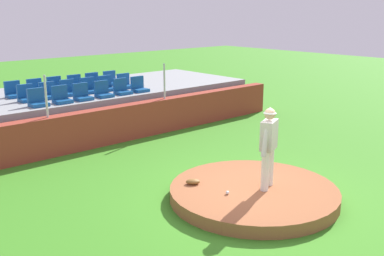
# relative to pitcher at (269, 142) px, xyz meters

# --- Properties ---
(ground_plane) EXTENTS (60.00, 60.00, 0.00)m
(ground_plane) POSITION_rel_pitcher_xyz_m (-0.20, 0.18, -1.25)
(ground_plane) COLOR #398520
(pitchers_mound) EXTENTS (3.51, 3.51, 0.26)m
(pitchers_mound) POSITION_rel_pitcher_xyz_m (-0.20, 0.18, -1.12)
(pitchers_mound) COLOR #975834
(pitchers_mound) RESTS_ON ground_plane
(pitcher) EXTENTS (0.75, 0.41, 1.72)m
(pitcher) POSITION_rel_pitcher_xyz_m (0.00, 0.00, 0.00)
(pitcher) COLOR white
(pitcher) RESTS_ON pitchers_mound
(baseball) EXTENTS (0.07, 0.07, 0.07)m
(baseball) POSITION_rel_pitcher_xyz_m (-0.88, 0.29, -0.96)
(baseball) COLOR white
(baseball) RESTS_ON pitchers_mound
(fielding_glove) EXTENTS (0.36, 0.34, 0.11)m
(fielding_glove) POSITION_rel_pitcher_xyz_m (-1.03, 1.16, -0.94)
(fielding_glove) COLOR brown
(fielding_glove) RESTS_ON pitchers_mound
(brick_barrier) EXTENTS (13.49, 0.40, 1.08)m
(brick_barrier) POSITION_rel_pitcher_xyz_m (-0.20, 5.73, -0.71)
(brick_barrier) COLOR #953627
(brick_barrier) RESTS_ON ground_plane
(fence_post_left) EXTENTS (0.06, 0.06, 1.13)m
(fence_post_left) POSITION_rel_pitcher_xyz_m (-2.13, 5.73, 0.39)
(fence_post_left) COLOR silver
(fence_post_left) RESTS_ON brick_barrier
(fence_post_right) EXTENTS (0.06, 0.06, 1.13)m
(fence_post_right) POSITION_rel_pitcher_xyz_m (1.82, 5.73, 0.39)
(fence_post_right) COLOR silver
(fence_post_right) RESTS_ON brick_barrier
(bleacher_platform) EXTENTS (12.83, 4.26, 1.21)m
(bleacher_platform) POSITION_rel_pitcher_xyz_m (-0.20, 8.33, -0.65)
(bleacher_platform) COLOR gray
(bleacher_platform) RESTS_ON ground_plane
(stadium_chair_0) EXTENTS (0.48, 0.44, 0.50)m
(stadium_chair_0) POSITION_rel_pitcher_xyz_m (-1.97, 6.72, 0.11)
(stadium_chair_0) COLOR #144D8B
(stadium_chair_0) RESTS_ON bleacher_platform
(stadium_chair_1) EXTENTS (0.48, 0.44, 0.50)m
(stadium_chair_1) POSITION_rel_pitcher_xyz_m (-1.26, 6.70, 0.11)
(stadium_chair_1) COLOR #144D8B
(stadium_chair_1) RESTS_ON bleacher_platform
(stadium_chair_2) EXTENTS (0.48, 0.44, 0.50)m
(stadium_chair_2) POSITION_rel_pitcher_xyz_m (-0.58, 6.70, 0.11)
(stadium_chair_2) COLOR #144D8B
(stadium_chair_2) RESTS_ON bleacher_platform
(stadium_chair_3) EXTENTS (0.48, 0.44, 0.50)m
(stadium_chair_3) POSITION_rel_pitcher_xyz_m (0.14, 6.70, 0.11)
(stadium_chair_3) COLOR #144D8B
(stadium_chair_3) RESTS_ON bleacher_platform
(stadium_chair_4) EXTENTS (0.48, 0.44, 0.50)m
(stadium_chair_4) POSITION_rel_pitcher_xyz_m (0.86, 6.74, 0.11)
(stadium_chair_4) COLOR #144D8B
(stadium_chair_4) RESTS_ON bleacher_platform
(stadium_chair_5) EXTENTS (0.48, 0.44, 0.50)m
(stadium_chair_5) POSITION_rel_pitcher_xyz_m (1.54, 6.74, 0.11)
(stadium_chair_5) COLOR #144D8B
(stadium_chair_5) RESTS_ON bleacher_platform
(stadium_chair_6) EXTENTS (0.48, 0.44, 0.50)m
(stadium_chair_6) POSITION_rel_pitcher_xyz_m (-1.92, 7.60, 0.11)
(stadium_chair_6) COLOR #144D8B
(stadium_chair_6) RESTS_ON bleacher_platform
(stadium_chair_7) EXTENTS (0.48, 0.44, 0.50)m
(stadium_chair_7) POSITION_rel_pitcher_xyz_m (-1.24, 7.60, 0.11)
(stadium_chair_7) COLOR #144D8B
(stadium_chair_7) RESTS_ON bleacher_platform
(stadium_chair_8) EXTENTS (0.48, 0.44, 0.50)m
(stadium_chair_8) POSITION_rel_pitcher_xyz_m (-0.54, 7.65, 0.11)
(stadium_chair_8) COLOR #144D8B
(stadium_chair_8) RESTS_ON bleacher_platform
(stadium_chair_9) EXTENTS (0.48, 0.44, 0.50)m
(stadium_chair_9) POSITION_rel_pitcher_xyz_m (0.16, 7.63, 0.11)
(stadium_chair_9) COLOR #144D8B
(stadium_chair_9) RESTS_ON bleacher_platform
(stadium_chair_10) EXTENTS (0.48, 0.44, 0.50)m
(stadium_chair_10) POSITION_rel_pitcher_xyz_m (0.83, 7.63, 0.11)
(stadium_chair_10) COLOR #144D8B
(stadium_chair_10) RESTS_ON bleacher_platform
(stadium_chair_11) EXTENTS (0.48, 0.44, 0.50)m
(stadium_chair_11) POSITION_rel_pitcher_xyz_m (1.57, 7.64, 0.11)
(stadium_chair_11) COLOR #144D8B
(stadium_chair_11) RESTS_ON bleacher_platform
(stadium_chair_12) EXTENTS (0.48, 0.44, 0.50)m
(stadium_chair_12) POSITION_rel_pitcher_xyz_m (-1.97, 8.50, 0.11)
(stadium_chair_12) COLOR #144D8B
(stadium_chair_12) RESTS_ON bleacher_platform
(stadium_chair_13) EXTENTS (0.48, 0.44, 0.50)m
(stadium_chair_13) POSITION_rel_pitcher_xyz_m (-1.26, 8.50, 0.11)
(stadium_chair_13) COLOR #144D8B
(stadium_chair_13) RESTS_ON bleacher_platform
(stadium_chair_14) EXTENTS (0.48, 0.44, 0.50)m
(stadium_chair_14) POSITION_rel_pitcher_xyz_m (-0.57, 8.54, 0.11)
(stadium_chair_14) COLOR #144D8B
(stadium_chair_14) RESTS_ON bleacher_platform
(stadium_chair_15) EXTENTS (0.48, 0.44, 0.50)m
(stadium_chair_15) POSITION_rel_pitcher_xyz_m (0.14, 8.50, 0.11)
(stadium_chair_15) COLOR #144D8B
(stadium_chair_15) RESTS_ON bleacher_platform
(stadium_chair_16) EXTENTS (0.48, 0.44, 0.50)m
(stadium_chair_16) POSITION_rel_pitcher_xyz_m (0.85, 8.55, 0.11)
(stadium_chair_16) COLOR #144D8B
(stadium_chair_16) RESTS_ON bleacher_platform
(stadium_chair_17) EXTENTS (0.48, 0.44, 0.50)m
(stadium_chair_17) POSITION_rel_pitcher_xyz_m (1.57, 8.55, 0.11)
(stadium_chair_17) COLOR #144D8B
(stadium_chair_17) RESTS_ON bleacher_platform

